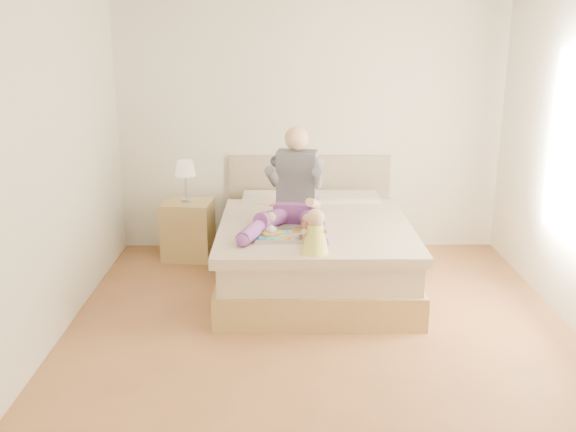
{
  "coord_description": "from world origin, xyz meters",
  "views": [
    {
      "loc": [
        -0.29,
        -4.57,
        2.27
      ],
      "look_at": [
        -0.24,
        0.71,
        0.74
      ],
      "focal_mm": 40.0,
      "sensor_mm": 36.0,
      "label": 1
    }
  ],
  "objects_px": {
    "bed": "(314,248)",
    "adult": "(294,196)",
    "nightstand": "(188,230)",
    "tray": "(283,233)",
    "baby": "(315,235)"
  },
  "relations": [
    {
      "from": "bed",
      "to": "nightstand",
      "type": "height_order",
      "value": "bed"
    },
    {
      "from": "tray",
      "to": "baby",
      "type": "relative_size",
      "value": 1.36
    },
    {
      "from": "bed",
      "to": "adult",
      "type": "relative_size",
      "value": 1.97
    },
    {
      "from": "nightstand",
      "to": "baby",
      "type": "relative_size",
      "value": 1.69
    },
    {
      "from": "bed",
      "to": "tray",
      "type": "bearing_deg",
      "value": -116.85
    },
    {
      "from": "nightstand",
      "to": "baby",
      "type": "height_order",
      "value": "baby"
    },
    {
      "from": "tray",
      "to": "baby",
      "type": "xyz_separation_m",
      "value": [
        0.25,
        -0.39,
        0.11
      ]
    },
    {
      "from": "nightstand",
      "to": "adult",
      "type": "bearing_deg",
      "value": -32.63
    },
    {
      "from": "adult",
      "to": "baby",
      "type": "relative_size",
      "value": 3.14
    },
    {
      "from": "bed",
      "to": "nightstand",
      "type": "xyz_separation_m",
      "value": [
        -1.26,
        0.64,
        -0.02
      ]
    },
    {
      "from": "nightstand",
      "to": "baby",
      "type": "xyz_separation_m",
      "value": [
        1.22,
        -1.59,
        0.45
      ]
    },
    {
      "from": "adult",
      "to": "tray",
      "type": "height_order",
      "value": "adult"
    },
    {
      "from": "tray",
      "to": "adult",
      "type": "bearing_deg",
      "value": 74.13
    },
    {
      "from": "adult",
      "to": "bed",
      "type": "bearing_deg",
      "value": 54.89
    },
    {
      "from": "bed",
      "to": "baby",
      "type": "bearing_deg",
      "value": -92.39
    }
  ]
}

